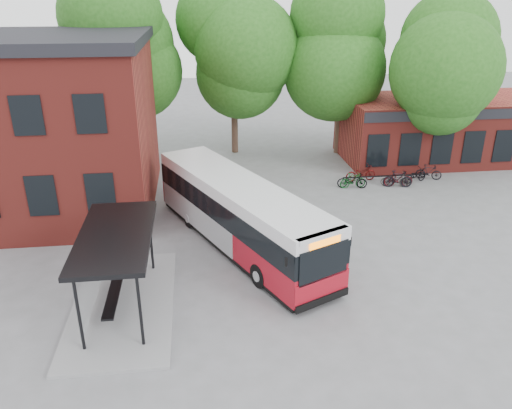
{
  "coord_description": "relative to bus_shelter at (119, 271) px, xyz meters",
  "views": [
    {
      "loc": [
        -1.66,
        -16.32,
        10.28
      ],
      "look_at": [
        0.72,
        2.88,
        2.0
      ],
      "focal_mm": 35.0,
      "sensor_mm": 36.0,
      "label": 1
    }
  ],
  "objects": [
    {
      "name": "bicycle_1",
      "position": [
        11.53,
        10.24,
        -1.0
      ],
      "size": [
        1.51,
        0.47,
        0.9
      ],
      "primitive_type": "imported",
      "rotation": [
        0.0,
        0.0,
        1.6
      ],
      "color": "#10451A",
      "rests_on": "ground"
    },
    {
      "name": "bicycle_7",
      "position": [
        16.42,
        11.07,
        -1.0
      ],
      "size": [
        1.54,
        0.97,
        0.9
      ],
      "primitive_type": "imported",
      "rotation": [
        0.0,
        0.0,
        1.17
      ],
      "color": "black",
      "rests_on": "ground"
    },
    {
      "name": "ground",
      "position": [
        4.5,
        1.0,
        -1.45
      ],
      "size": [
        100.0,
        100.0,
        0.0
      ],
      "primitive_type": "plane",
      "color": "slate"
    },
    {
      "name": "bicycle_0",
      "position": [
        11.5,
        10.24,
        -1.01
      ],
      "size": [
        1.76,
        0.91,
        0.88
      ],
      "primitive_type": "imported",
      "rotation": [
        0.0,
        0.0,
        1.37
      ],
      "color": "black",
      "rests_on": "ground"
    },
    {
      "name": "bicycle_4",
      "position": [
        13.99,
        10.19,
        -1.04
      ],
      "size": [
        1.66,
        0.91,
        0.83
      ],
      "primitive_type": "imported",
      "rotation": [
        0.0,
        0.0,
        1.33
      ],
      "color": "#413C35",
      "rests_on": "ground"
    },
    {
      "name": "tree_2",
      "position": [
        12.5,
        17.0,
        4.05
      ],
      "size": [
        7.92,
        7.92,
        11.0
      ],
      "primitive_type": null,
      "color": "#205616",
      "rests_on": "ground"
    },
    {
      "name": "bicycle_3",
      "position": [
        14.08,
        10.05,
        -0.96
      ],
      "size": [
        1.7,
        0.79,
        0.99
      ],
      "primitive_type": "imported",
      "rotation": [
        0.0,
        0.0,
        1.36
      ],
      "color": "black",
      "rests_on": "ground"
    },
    {
      "name": "shop_row",
      "position": [
        19.5,
        15.0,
        0.55
      ],
      "size": [
        14.0,
        6.2,
        4.0
      ],
      "primitive_type": null,
      "color": "maroon",
      "rests_on": "ground"
    },
    {
      "name": "bike_rail",
      "position": [
        13.78,
        11.0,
        -1.26
      ],
      "size": [
        5.2,
        0.1,
        0.38
      ],
      "primitive_type": null,
      "color": "black",
      "rests_on": "ground"
    },
    {
      "name": "city_bus",
      "position": [
        4.53,
        4.12,
        0.01
      ],
      "size": [
        7.07,
        11.46,
        2.92
      ],
      "primitive_type": null,
      "rotation": [
        0.0,
        0.0,
        0.44
      ],
      "color": "maroon",
      "rests_on": "ground"
    },
    {
      "name": "tree_1",
      "position": [
        5.5,
        18.0,
        3.75
      ],
      "size": [
        7.92,
        7.92,
        10.4
      ],
      "primitive_type": null,
      "color": "#205616",
      "rests_on": "ground"
    },
    {
      "name": "bus_shelter",
      "position": [
        0.0,
        0.0,
        0.0
      ],
      "size": [
        3.6,
        7.0,
        2.9
      ],
      "primitive_type": null,
      "color": "black",
      "rests_on": "ground"
    },
    {
      "name": "bicycle_6",
      "position": [
        15.42,
        10.66,
        -1.03
      ],
      "size": [
        1.7,
        1.12,
        0.84
      ],
      "primitive_type": "imported",
      "rotation": [
        0.0,
        0.0,
        1.96
      ],
      "color": "black",
      "rests_on": "ground"
    },
    {
      "name": "tree_0",
      "position": [
        -1.5,
        17.0,
        4.05
      ],
      "size": [
        7.92,
        7.92,
        11.0
      ],
      "primitive_type": null,
      "color": "#205616",
      "rests_on": "ground"
    },
    {
      "name": "bicycle_2",
      "position": [
        12.33,
        11.3,
        -0.96
      ],
      "size": [
        1.93,
        0.89,
        0.98
      ],
      "primitive_type": "imported",
      "rotation": [
        0.0,
        0.0,
        1.7
      ],
      "color": "#470909",
      "rests_on": "ground"
    },
    {
      "name": "tree_3",
      "position": [
        17.5,
        13.0,
        3.19
      ],
      "size": [
        7.04,
        7.04,
        9.28
      ],
      "primitive_type": null,
      "color": "#205616",
      "rests_on": "ground"
    },
    {
      "name": "bicycle_5",
      "position": [
        14.16,
        10.1,
        -0.96
      ],
      "size": [
        1.68,
        0.66,
        0.98
      ],
      "primitive_type": "imported",
      "rotation": [
        0.0,
        0.0,
        1.45
      ],
      "color": "#3D090D",
      "rests_on": "ground"
    }
  ]
}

